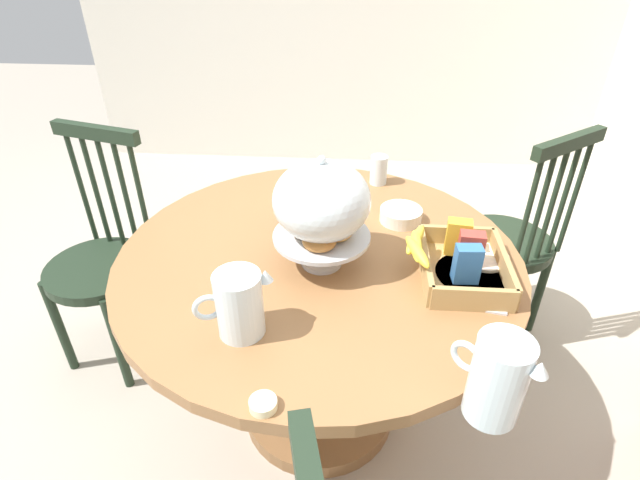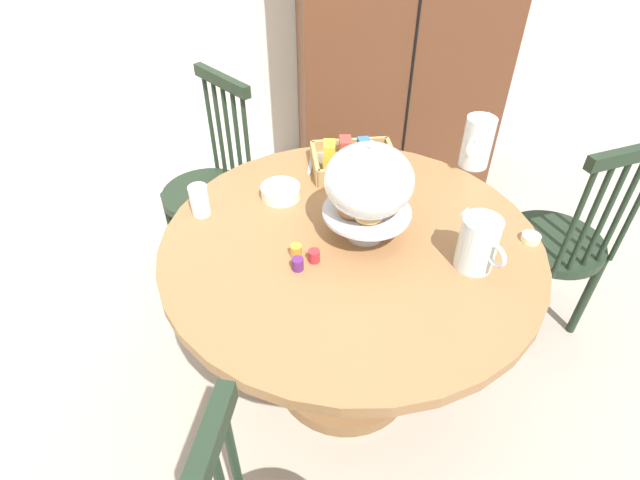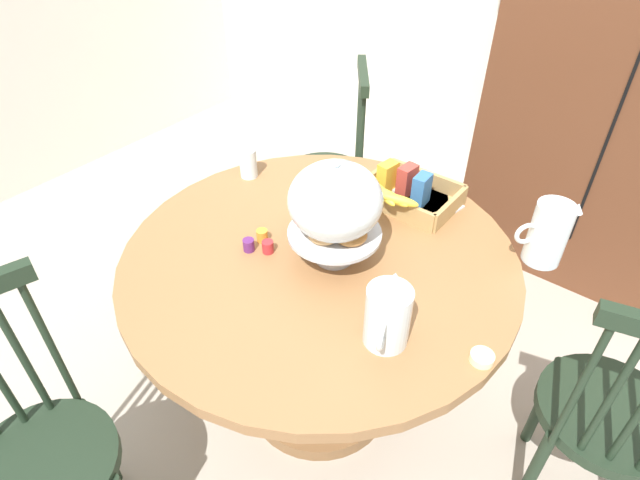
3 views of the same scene
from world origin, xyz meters
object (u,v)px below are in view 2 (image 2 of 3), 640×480
at_px(windsor_chair_by_cabinet, 557,246).
at_px(cereal_basket, 352,161).
at_px(milk_pitcher, 477,144).
at_px(china_plate_small, 333,157).
at_px(dining_table, 348,283).
at_px(windsor_chair_facing_door, 211,192).
at_px(butter_dish, 531,238).
at_px(china_plate_large, 354,163).
at_px(cereal_bowl, 281,192).
at_px(drinking_glass, 200,200).
at_px(wooden_armoire, 403,17).
at_px(pastry_stand_with_dome, 369,185).
at_px(orange_juice_pitcher, 477,245).

distance_m(windsor_chair_by_cabinet, cereal_basket, 0.91).
bearing_deg(milk_pitcher, china_plate_small, 170.23).
bearing_deg(dining_table, windsor_chair_facing_door, 125.35).
relative_size(china_plate_small, butter_dish, 2.50).
bearing_deg(china_plate_large, china_plate_small, 153.70).
height_order(china_plate_small, butter_dish, same).
relative_size(china_plate_large, cereal_bowl, 1.57).
bearing_deg(drinking_glass, wooden_armoire, 52.73).
xyz_separation_m(windsor_chair_facing_door, drinking_glass, (0.04, -0.56, 0.34)).
distance_m(windsor_chair_facing_door, butter_dish, 1.41).
relative_size(pastry_stand_with_dome, orange_juice_pitcher, 1.79).
relative_size(windsor_chair_by_cabinet, drinking_glass, 8.86).
height_order(cereal_basket, butter_dish, cereal_basket).
bearing_deg(pastry_stand_with_dome, milk_pitcher, 37.72).
bearing_deg(pastry_stand_with_dome, orange_juice_pitcher, -30.70).
distance_m(wooden_armoire, windsor_chair_by_cabinet, 1.46).
xyz_separation_m(dining_table, drinking_glass, (-0.49, 0.19, 0.26)).
bearing_deg(wooden_armoire, windsor_chair_by_cabinet, -73.52).
xyz_separation_m(windsor_chair_by_cabinet, orange_juice_pitcher, (-0.55, -0.37, 0.37)).
distance_m(windsor_chair_facing_door, cereal_bowl, 0.66).
bearing_deg(china_plate_small, drinking_glass, -148.71).
distance_m(orange_juice_pitcher, china_plate_small, 0.74).
bearing_deg(cereal_basket, orange_juice_pitcher, -63.86).
height_order(windsor_chair_by_cabinet, butter_dish, windsor_chair_by_cabinet).
relative_size(pastry_stand_with_dome, cereal_basket, 1.09).
height_order(dining_table, china_plate_small, china_plate_small).
bearing_deg(pastry_stand_with_dome, butter_dish, -9.31).
bearing_deg(drinking_glass, cereal_bowl, 14.10).
height_order(windsor_chair_by_cabinet, orange_juice_pitcher, windsor_chair_by_cabinet).
bearing_deg(china_plate_large, butter_dish, -47.13).
relative_size(cereal_basket, cereal_bowl, 2.26).
bearing_deg(windsor_chair_by_cabinet, dining_table, -167.56).
height_order(windsor_chair_by_cabinet, milk_pitcher, windsor_chair_by_cabinet).
bearing_deg(cereal_basket, dining_table, -99.67).
relative_size(wooden_armoire, butter_dish, 32.67).
distance_m(orange_juice_pitcher, milk_pitcher, 0.60).
height_order(windsor_chair_by_cabinet, pastry_stand_with_dome, pastry_stand_with_dome).
xyz_separation_m(orange_juice_pitcher, china_plate_large, (-0.26, 0.62, -0.07)).
bearing_deg(pastry_stand_with_dome, drinking_glass, 161.53).
bearing_deg(windsor_chair_facing_door, wooden_armoire, 35.88).
distance_m(dining_table, windsor_chair_by_cabinet, 0.92).
height_order(wooden_armoire, windsor_chair_by_cabinet, wooden_armoire).
xyz_separation_m(dining_table, pastry_stand_with_dome, (0.05, 0.01, 0.40)).
bearing_deg(cereal_basket, cereal_bowl, -153.00).
xyz_separation_m(pastry_stand_with_dome, butter_dish, (0.52, -0.09, -0.19)).
height_order(china_plate_large, cereal_bowl, cereal_bowl).
relative_size(windsor_chair_facing_door, cereal_bowl, 6.96).
relative_size(orange_juice_pitcher, drinking_glass, 1.75).
relative_size(orange_juice_pitcher, cereal_bowl, 1.37).
relative_size(wooden_armoire, drinking_glass, 17.82).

